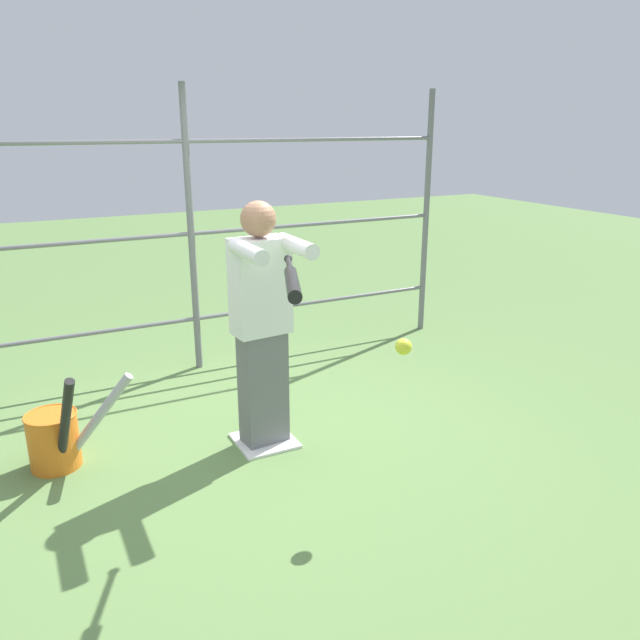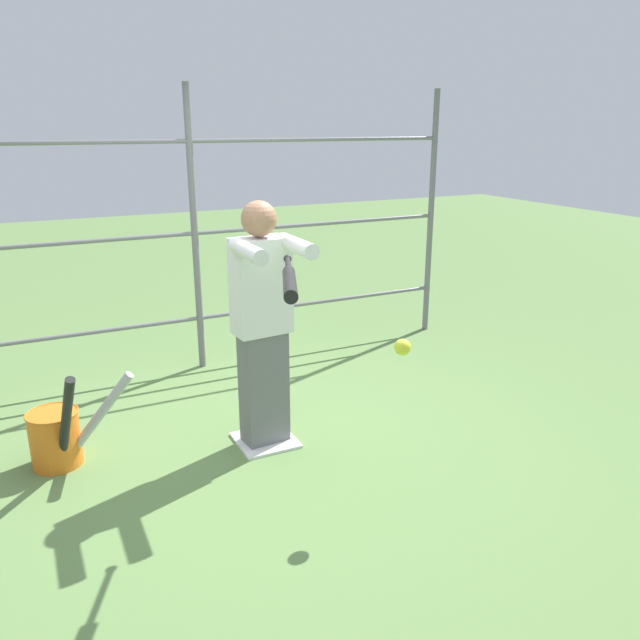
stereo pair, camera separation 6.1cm
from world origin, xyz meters
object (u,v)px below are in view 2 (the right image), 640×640
Objects in this scene: baseball_bat_swinging at (289,280)px; softball_in_flight at (403,347)px; bat_bucket at (58,436)px; batter at (263,319)px.

baseball_bat_swinging reaches higher than softball_in_flight.
bat_bucket is at bearing -48.94° from baseball_bat_swinging.
batter is at bearing -61.76° from softball_in_flight.
bat_bucket is at bearing -13.37° from batter.
batter reaches higher than baseball_bat_swinging.
bat_bucket is (1.32, -0.31, -0.70)m from batter.
softball_in_flight is (-0.49, 0.92, 0.03)m from batter.
baseball_bat_swinging is 1.18× the size of bat_bucket.
bat_bucket is (1.11, -1.27, -1.20)m from baseball_bat_swinging.
softball_in_flight is (-0.71, -0.04, -0.48)m from baseball_bat_swinging.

